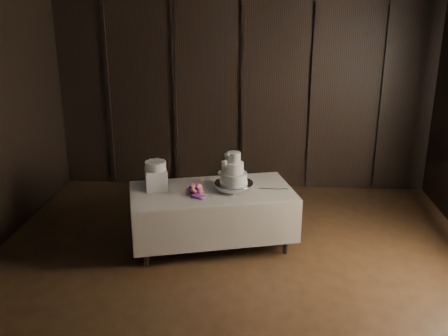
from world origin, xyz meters
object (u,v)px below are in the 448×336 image
(display_table, at_px, (212,215))
(bouquet, at_px, (195,190))
(box_pedestal, at_px, (156,179))
(small_cake, at_px, (156,166))
(cake_stand, at_px, (234,186))
(wedding_cake, at_px, (231,171))

(display_table, height_order, bouquet, bouquet)
(box_pedestal, bearing_deg, bouquet, -16.78)
(display_table, xyz_separation_m, small_cake, (-0.69, 0.00, 0.64))
(small_cake, bearing_deg, cake_stand, 2.03)
(display_table, height_order, box_pedestal, box_pedestal)
(display_table, height_order, small_cake, small_cake)
(cake_stand, relative_size, small_cake, 1.89)
(cake_stand, bearing_deg, display_table, -172.49)
(cake_stand, relative_size, box_pedestal, 1.86)
(wedding_cake, xyz_separation_m, box_pedestal, (-0.93, -0.02, -0.12))
(display_table, relative_size, wedding_cake, 5.58)
(wedding_cake, relative_size, box_pedestal, 1.51)
(display_table, relative_size, box_pedestal, 8.43)
(wedding_cake, bearing_deg, display_table, 163.41)
(display_table, distance_m, wedding_cake, 0.64)
(display_table, xyz_separation_m, bouquet, (-0.19, -0.15, 0.40))
(cake_stand, bearing_deg, box_pedestal, -177.97)
(bouquet, relative_size, small_cake, 1.42)
(wedding_cake, bearing_deg, box_pedestal, 159.97)
(bouquet, bearing_deg, box_pedestal, 163.22)
(display_table, distance_m, small_cake, 0.94)
(wedding_cake, distance_m, small_cake, 0.93)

